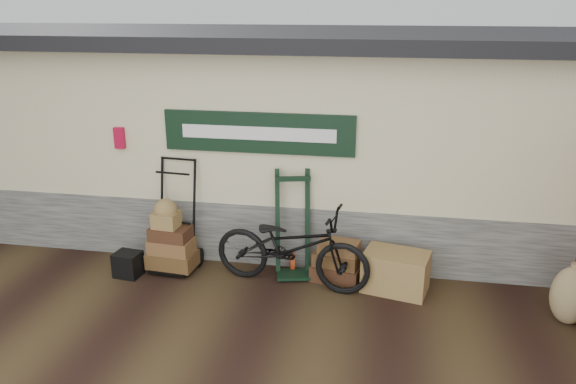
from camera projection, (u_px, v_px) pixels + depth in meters
The scene contains 9 objects.
ground at pixel (267, 300), 7.17m from camera, with size 80.00×80.00×0.00m, color black.
station_building at pixel (300, 130), 9.20m from camera, with size 14.40×4.10×3.20m.
porter_trolley at pixel (175, 214), 7.85m from camera, with size 0.80×0.60×1.59m, color black, non-canonical shape.
green_barrow at pixel (293, 224), 7.64m from camera, with size 0.53×0.45×1.48m, color black, non-canonical shape.
suitcase_stack at pixel (337, 260), 7.60m from camera, with size 0.65×0.41×0.58m, color #3B2212, non-canonical shape.
wicker_hamper at pixel (396, 272), 7.34m from camera, with size 0.82×0.53×0.53m, color olive.
black_trunk at pixel (128, 264), 7.75m from camera, with size 0.34×0.30×0.34m, color black.
bicycle at pixel (292, 242), 7.36m from camera, with size 2.13×0.74×1.24m, color black.
burlap_sack_left at pixel (571, 296), 6.54m from camera, with size 0.45×0.38×0.73m, color #91724E.
Camera 1 is at (1.38, -6.20, 3.62)m, focal length 35.00 mm.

